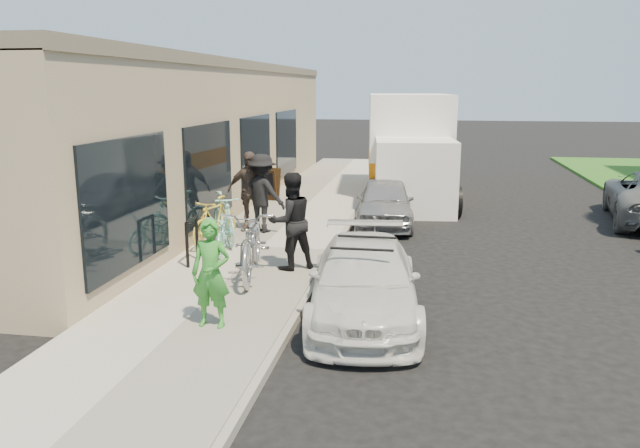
{
  "coord_description": "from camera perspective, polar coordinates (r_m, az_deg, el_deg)",
  "views": [
    {
      "loc": [
        1.44,
        -9.6,
        3.51
      ],
      "look_at": [
        -0.45,
        1.4,
        1.05
      ],
      "focal_mm": 35.0,
      "sensor_mm": 36.0,
      "label": 1
    }
  ],
  "objects": [
    {
      "name": "cruiser_bike_b",
      "position": [
        13.04,
        -8.91,
        -0.79
      ],
      "size": [
        0.89,
        1.65,
        0.82
      ],
      "primitive_type": "imported",
      "rotation": [
        0.0,
        0.0,
        0.23
      ],
      "color": "#94DDD3",
      "rests_on": "sidewalk"
    },
    {
      "name": "bystander_b",
      "position": [
        14.88,
        -6.43,
        3.0
      ],
      "size": [
        1.12,
        0.51,
        1.89
      ],
      "primitive_type": "imported",
      "rotation": [
        0.0,
        0.0,
        -0.04
      ],
      "color": "#504039",
      "rests_on": "sidewalk"
    },
    {
      "name": "sedan_silver",
      "position": [
        16.17,
        5.96,
        2.0
      ],
      "size": [
        1.63,
        3.62,
        1.21
      ],
      "primitive_type": "imported",
      "rotation": [
        0.0,
        0.0,
        0.06
      ],
      "color": "gray",
      "rests_on": "ground"
    },
    {
      "name": "bike_rack",
      "position": [
        12.28,
        -11.64,
        -1.12
      ],
      "size": [
        0.08,
        0.63,
        0.89
      ],
      "rotation": [
        0.0,
        0.0,
        0.04
      ],
      "color": "black",
      "rests_on": "sidewalk"
    },
    {
      "name": "curb",
      "position": [
        13.2,
        1.19,
        -2.71
      ],
      "size": [
        0.12,
        34.0,
        0.13
      ],
      "primitive_type": "cube",
      "color": "gray",
      "rests_on": "ground"
    },
    {
      "name": "cruiser_bike_c",
      "position": [
        13.7,
        -9.58,
        0.26
      ],
      "size": [
        0.86,
        1.78,
        1.03
      ],
      "primitive_type": "imported",
      "rotation": [
        0.0,
        0.0,
        -0.23
      ],
      "color": "gold",
      "rests_on": "sidewalk"
    },
    {
      "name": "woman_rider",
      "position": [
        8.97,
        -9.94,
        -4.48
      ],
      "size": [
        0.58,
        0.39,
        1.56
      ],
      "primitive_type": "imported",
      "rotation": [
        0.0,
        0.0,
        -0.03
      ],
      "color": "#32892D",
      "rests_on": "sidewalk"
    },
    {
      "name": "ground",
      "position": [
        10.32,
        1.17,
        -7.45
      ],
      "size": [
        120.0,
        120.0,
        0.0
      ],
      "primitive_type": "plane",
      "color": "black",
      "rests_on": "ground"
    },
    {
      "name": "sandwich_board",
      "position": [
        18.95,
        -4.69,
        3.64
      ],
      "size": [
        0.65,
        0.66,
        0.94
      ],
      "rotation": [
        0.0,
        0.0,
        -0.15
      ],
      "color": "#321F0E",
      "rests_on": "sidewalk"
    },
    {
      "name": "man_standing",
      "position": [
        11.62,
        -2.7,
        0.26
      ],
      "size": [
        1.13,
        1.09,
        1.83
      ],
      "primitive_type": "imported",
      "rotation": [
        0.0,
        0.0,
        3.78
      ],
      "color": "black",
      "rests_on": "sidewalk"
    },
    {
      "name": "tandem_bike",
      "position": [
        11.27,
        -6.19,
        -1.61
      ],
      "size": [
        1.27,
        2.55,
        1.28
      ],
      "primitive_type": "imported",
      "rotation": [
        0.0,
        0.0,
        0.18
      ],
      "color": "#AAAAAC",
      "rests_on": "sidewalk"
    },
    {
      "name": "bystander_a",
      "position": [
        14.69,
        -5.32,
        2.81
      ],
      "size": [
        1.35,
        1.06,
        1.84
      ],
      "primitive_type": "imported",
      "rotation": [
        0.0,
        0.0,
        2.78
      ],
      "color": "black",
      "rests_on": "sidewalk"
    },
    {
      "name": "moving_truck",
      "position": [
        20.36,
        8.12,
        6.51
      ],
      "size": [
        3.13,
        6.88,
        3.28
      ],
      "rotation": [
        0.0,
        0.0,
        0.1
      ],
      "color": "white",
      "rests_on": "ground"
    },
    {
      "name": "sedan_white",
      "position": [
        9.67,
        4.07,
        -5.2
      ],
      "size": [
        2.03,
        4.18,
        1.21
      ],
      "rotation": [
        0.0,
        0.0,
        0.1
      ],
      "color": "silver",
      "rests_on": "ground"
    },
    {
      "name": "storefront",
      "position": [
        18.87,
        -11.1,
        7.98
      ],
      "size": [
        3.6,
        20.0,
        4.22
      ],
      "color": "tan",
      "rests_on": "ground"
    },
    {
      "name": "sidewalk",
      "position": [
        13.5,
        -5.33,
        -2.37
      ],
      "size": [
        3.0,
        34.0,
        0.15
      ],
      "primitive_type": "cube",
      "color": "#A7A196",
      "rests_on": "ground"
    },
    {
      "name": "cruiser_bike_a",
      "position": [
        13.82,
        -8.83,
        0.54
      ],
      "size": [
        1.4,
        1.82,
        1.1
      ],
      "primitive_type": "imported",
      "rotation": [
        0.0,
        0.0,
        0.56
      ],
      "color": "#94DDD3",
      "rests_on": "sidewalk"
    }
  ]
}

